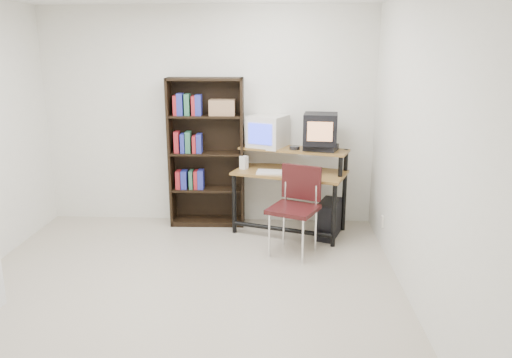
{
  "coord_description": "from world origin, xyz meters",
  "views": [
    {
      "loc": [
        0.86,
        -4.0,
        2.12
      ],
      "look_at": [
        0.62,
        1.1,
        0.77
      ],
      "focal_mm": 35.0,
      "sensor_mm": 36.0,
      "label": 1
    }
  ],
  "objects_px": {
    "computer_desk": "(291,174)",
    "bookshelf": "(206,151)",
    "crt_monitor": "(268,131)",
    "school_chair": "(296,200)",
    "crt_tv": "(320,129)",
    "pc_tower": "(329,219)"
  },
  "relations": [
    {
      "from": "crt_monitor",
      "to": "school_chair",
      "type": "height_order",
      "value": "crt_monitor"
    },
    {
      "from": "crt_monitor",
      "to": "school_chair",
      "type": "relative_size",
      "value": 0.57
    },
    {
      "from": "crt_tv",
      "to": "pc_tower",
      "type": "relative_size",
      "value": 0.91
    },
    {
      "from": "crt_monitor",
      "to": "pc_tower",
      "type": "xyz_separation_m",
      "value": [
        0.72,
        -0.37,
        -0.95
      ]
    },
    {
      "from": "pc_tower",
      "to": "bookshelf",
      "type": "distance_m",
      "value": 1.66
    },
    {
      "from": "computer_desk",
      "to": "pc_tower",
      "type": "relative_size",
      "value": 3.09
    },
    {
      "from": "pc_tower",
      "to": "bookshelf",
      "type": "bearing_deg",
      "value": -175.81
    },
    {
      "from": "pc_tower",
      "to": "crt_tv",
      "type": "bearing_deg",
      "value": 143.6
    },
    {
      "from": "pc_tower",
      "to": "computer_desk",
      "type": "bearing_deg",
      "value": 179.52
    },
    {
      "from": "pc_tower",
      "to": "bookshelf",
      "type": "height_order",
      "value": "bookshelf"
    },
    {
      "from": "crt_tv",
      "to": "pc_tower",
      "type": "distance_m",
      "value": 1.04
    },
    {
      "from": "school_chair",
      "to": "pc_tower",
      "type": "bearing_deg",
      "value": 73.29
    },
    {
      "from": "crt_monitor",
      "to": "school_chair",
      "type": "xyz_separation_m",
      "value": [
        0.32,
        -0.83,
        -0.59
      ]
    },
    {
      "from": "computer_desk",
      "to": "crt_tv",
      "type": "xyz_separation_m",
      "value": [
        0.33,
        0.01,
        0.53
      ]
    },
    {
      "from": "computer_desk",
      "to": "bookshelf",
      "type": "xyz_separation_m",
      "value": [
        -1.01,
        0.24,
        0.22
      ]
    },
    {
      "from": "pc_tower",
      "to": "bookshelf",
      "type": "xyz_separation_m",
      "value": [
        -1.45,
        0.4,
        0.71
      ]
    },
    {
      "from": "computer_desk",
      "to": "bookshelf",
      "type": "relative_size",
      "value": 0.78
    },
    {
      "from": "crt_monitor",
      "to": "bookshelf",
      "type": "distance_m",
      "value": 0.78
    },
    {
      "from": "crt_monitor",
      "to": "school_chair",
      "type": "bearing_deg",
      "value": -44.05
    },
    {
      "from": "crt_tv",
      "to": "bookshelf",
      "type": "xyz_separation_m",
      "value": [
        -1.34,
        0.23,
        -0.31
      ]
    },
    {
      "from": "crt_tv",
      "to": "bookshelf",
      "type": "height_order",
      "value": "bookshelf"
    },
    {
      "from": "computer_desk",
      "to": "school_chair",
      "type": "relative_size",
      "value": 1.51
    }
  ]
}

